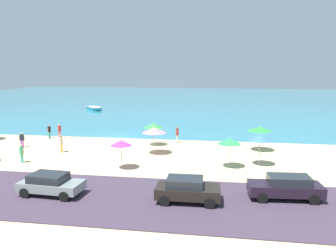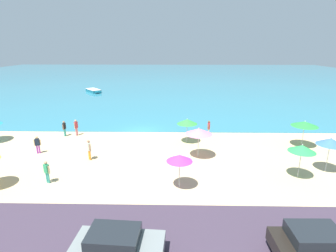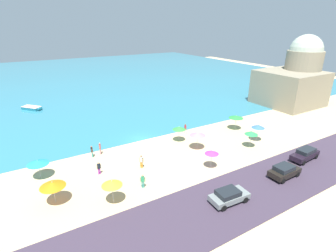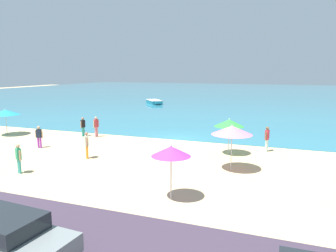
% 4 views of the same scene
% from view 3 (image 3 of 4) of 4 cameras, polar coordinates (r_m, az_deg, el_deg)
% --- Properties ---
extents(ground_plane, '(160.00, 160.00, 0.00)m').
position_cam_3_polar(ground_plane, '(40.78, -5.77, -3.16)').
color(ground_plane, '#CFB384').
extents(sea, '(150.00, 110.00, 0.05)m').
position_cam_3_polar(sea, '(91.65, -20.94, 9.44)').
color(sea, teal).
rests_on(sea, ground_plane).
extents(coastal_road, '(80.00, 8.00, 0.06)m').
position_cam_3_polar(coastal_road, '(27.76, 11.15, -16.47)').
color(coastal_road, '#3E3142').
rests_on(coastal_road, ground_plane).
extents(beach_umbrella_0, '(1.97, 1.97, 2.75)m').
position_cam_3_polar(beach_umbrella_0, '(41.85, 19.04, -0.05)').
color(beach_umbrella_0, '#B2B2B7').
rests_on(beach_umbrella_0, ground_plane).
extents(beach_umbrella_1, '(1.74, 1.74, 2.50)m').
position_cam_3_polar(beach_umbrella_1, '(32.68, 9.51, -5.63)').
color(beach_umbrella_1, '#B2B2B7').
rests_on(beach_umbrella_1, ground_plane).
extents(beach_umbrella_2, '(1.99, 1.99, 2.48)m').
position_cam_3_polar(beach_umbrella_2, '(39.57, 2.42, -0.45)').
color(beach_umbrella_2, '#B2B2B7').
rests_on(beach_umbrella_2, ground_plane).
extents(beach_umbrella_3, '(2.46, 2.46, 2.33)m').
position_cam_3_polar(beach_umbrella_3, '(33.87, -26.51, -7.07)').
color(beach_umbrella_3, '#B2B2B7').
rests_on(beach_umbrella_3, ground_plane).
extents(beach_umbrella_4, '(2.50, 2.50, 2.49)m').
position_cam_3_polar(beach_umbrella_4, '(28.66, -23.86, -11.56)').
color(beach_umbrella_4, '#B2B2B7').
rests_on(beach_umbrella_4, ground_plane).
extents(beach_umbrella_5, '(2.40, 2.40, 2.54)m').
position_cam_3_polar(beach_umbrella_5, '(45.57, 14.60, 1.96)').
color(beach_umbrella_5, '#B2B2B7').
rests_on(beach_umbrella_5, ground_plane).
extents(beach_umbrella_6, '(2.31, 2.31, 2.66)m').
position_cam_3_polar(beach_umbrella_6, '(37.26, 6.46, -1.71)').
color(beach_umbrella_6, '#B2B2B7').
rests_on(beach_umbrella_6, ground_plane).
extents(beach_umbrella_7, '(2.06, 2.06, 2.62)m').
position_cam_3_polar(beach_umbrella_7, '(26.83, -12.13, -12.08)').
color(beach_umbrella_7, '#B2B2B7').
rests_on(beach_umbrella_7, ground_plane).
extents(beach_umbrella_8, '(1.89, 1.89, 2.58)m').
position_cam_3_polar(beach_umbrella_8, '(39.43, 17.70, -1.42)').
color(beach_umbrella_8, '#B2B2B7').
rests_on(beach_umbrella_8, ground_plane).
extents(bather_0, '(0.52, 0.36, 1.66)m').
position_cam_3_polar(bather_0, '(29.30, -5.52, -11.71)').
color(bather_0, teal).
rests_on(bather_0, ground_plane).
extents(bather_1, '(0.55, 0.31, 1.63)m').
position_cam_3_polar(bather_1, '(32.62, -14.82, -8.72)').
color(bather_1, purple).
rests_on(bather_1, ground_plane).
extents(bather_2, '(0.32, 0.55, 1.76)m').
position_cam_3_polar(bather_2, '(37.22, -14.59, -4.62)').
color(bather_2, '#DA8086').
rests_on(bather_2, ground_plane).
extents(bather_3, '(0.40, 0.47, 1.74)m').
position_cam_3_polar(bather_3, '(32.99, -5.83, -7.55)').
color(bather_3, orange).
rests_on(bather_3, ground_plane).
extents(bather_4, '(0.25, 0.57, 1.67)m').
position_cam_3_polar(bather_4, '(36.79, -16.24, -5.21)').
color(bather_4, teal).
rests_on(bather_4, ground_plane).
extents(bather_5, '(0.29, 0.56, 1.78)m').
position_cam_3_polar(bather_5, '(42.58, 3.80, -0.54)').
color(bather_5, white).
rests_on(bather_5, ground_plane).
extents(parked_car_0, '(3.93, 1.97, 1.50)m').
position_cam_3_polar(parked_car_0, '(33.85, 23.98, -8.92)').
color(parked_car_0, black).
rests_on(parked_car_0, coastal_road).
extents(parked_car_1, '(4.57, 2.03, 1.49)m').
position_cam_3_polar(parked_car_1, '(39.15, 27.67, -5.41)').
color(parked_car_1, black).
rests_on(parked_car_1, coastal_road).
extents(parked_car_2, '(4.13, 2.16, 1.39)m').
position_cam_3_polar(parked_car_2, '(27.83, 13.11, -14.57)').
color(parked_car_2, gray).
rests_on(parked_car_2, coastal_road).
extents(skiff_nearshore, '(3.91, 4.22, 0.63)m').
position_cam_3_polar(skiff_nearshore, '(61.99, -27.52, 3.50)').
color(skiff_nearshore, teal).
rests_on(skiff_nearshore, sea).
extents(harbor_fortress, '(13.52, 11.74, 14.80)m').
position_cam_3_polar(harbor_fortress, '(65.09, 26.04, 9.25)').
color(harbor_fortress, gray).
rests_on(harbor_fortress, ground_plane).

